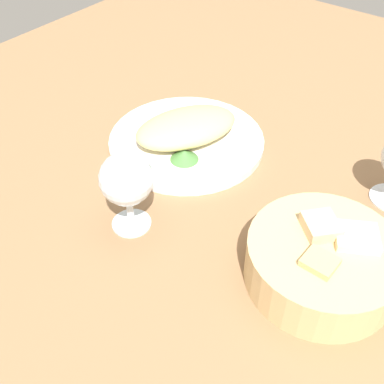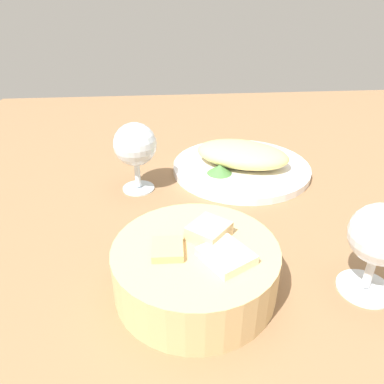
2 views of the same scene
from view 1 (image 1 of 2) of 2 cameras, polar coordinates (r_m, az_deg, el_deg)
The scene contains 6 objects.
ground_plane at distance 81.80cm, azimuth 7.06°, elevation 3.62°, with size 140.00×140.00×2.00cm, color olive.
plate at distance 82.99cm, azimuth -0.66°, elevation 6.12°, with size 26.68×26.68×1.40cm, color white.
omelette at distance 81.31cm, azimuth -0.68°, elevation 7.76°, with size 18.03×10.46×4.38cm, color #DECD7B.
lettuce_garnish at distance 77.34cm, azimuth -0.92°, elevation 4.43°, with size 4.69×4.69×1.70cm, color #467B3B.
bread_basket at distance 62.48cm, azimuth 15.43°, elevation -7.92°, with size 19.24×19.24×7.88cm.
wine_glass_near at distance 63.96cm, azimuth -7.83°, elevation 1.28°, with size 7.39×7.39×12.32cm.
Camera 1 is at (56.09, 30.81, 49.94)cm, focal length 44.62 mm.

